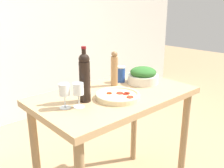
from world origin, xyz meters
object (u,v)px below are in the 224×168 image
object	(u,v)px
pepper_mill	(114,69)
salad_bowl	(143,76)
wine_glass_far	(64,91)
homemade_pizza	(118,96)
wine_bottle	(85,77)
salt_canister	(121,74)
wine_glass_near	(78,91)

from	to	relation	value
pepper_mill	salad_bowl	bearing A→B (deg)	-27.73
wine_glass_far	homemade_pizza	bearing A→B (deg)	-15.43
wine_bottle	salad_bowl	size ratio (longest dim) A/B	1.47
wine_bottle	homemade_pizza	distance (m)	0.26
salad_bowl	wine_glass_far	bearing A→B (deg)	-178.34
wine_glass_far	salt_canister	xyz separation A→B (m)	(0.63, 0.16, -0.04)
wine_glass_near	salad_bowl	size ratio (longest dim) A/B	0.63
wine_glass_near	homemade_pizza	distance (m)	0.30
wine_glass_near	pepper_mill	bearing A→B (deg)	21.16
wine_bottle	salt_canister	bearing A→B (deg)	18.34
salad_bowl	homemade_pizza	distance (m)	0.41
salad_bowl	salt_canister	distance (m)	0.18
pepper_mill	salt_canister	world-z (taller)	pepper_mill
wine_bottle	salt_canister	xyz separation A→B (m)	(0.47, 0.16, -0.10)
wine_glass_near	salad_bowl	xyz separation A→B (m)	(0.67, 0.07, -0.05)
salt_canister	wine_glass_near	bearing A→B (deg)	-159.47
wine_glass_near	wine_glass_far	distance (m)	0.08
homemade_pizza	wine_glass_far	bearing A→B (deg)	164.57
wine_glass_far	homemade_pizza	xyz separation A→B (m)	(0.35, -0.10, -0.09)
wine_glass_near	pepper_mill	xyz separation A→B (m)	(0.46, 0.18, 0.02)
wine_glass_far	homemade_pizza	world-z (taller)	wine_glass_far
wine_glass_far	homemade_pizza	size ratio (longest dim) A/B	0.51
wine_glass_far	pepper_mill	distance (m)	0.54
wine_glass_near	homemade_pizza	world-z (taller)	wine_glass_near
wine_bottle	wine_glass_far	xyz separation A→B (m)	(-0.16, -0.01, -0.06)
salad_bowl	homemade_pizza	size ratio (longest dim) A/B	0.81
salad_bowl	wine_bottle	bearing A→B (deg)	-178.66
wine_bottle	salad_bowl	xyz separation A→B (m)	(0.58, 0.01, -0.11)
pepper_mill	homemade_pizza	size ratio (longest dim) A/B	0.90
wine_glass_far	salad_bowl	size ratio (longest dim) A/B	0.63
salt_canister	wine_glass_far	bearing A→B (deg)	-165.38
wine_glass_near	pepper_mill	size ratio (longest dim) A/B	0.57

